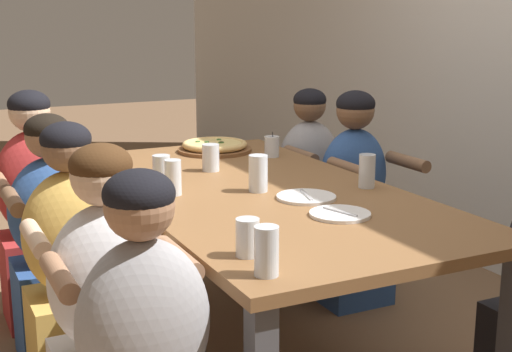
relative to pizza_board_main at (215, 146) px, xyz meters
name	(u,v)px	position (x,y,z in m)	size (l,w,h in m)	color
dining_table	(256,206)	(0.79, -0.15, -0.10)	(2.04, 1.03, 0.77)	brown
pizza_board_main	(215,146)	(0.00, 0.00, 0.00)	(0.38, 0.38, 0.05)	brown
empty_plate_a	(340,214)	(1.28, -0.07, -0.02)	(0.22, 0.22, 0.02)	white
empty_plate_b	(306,197)	(1.02, -0.05, -0.02)	(0.23, 0.23, 0.02)	white
cocktail_glass_blue	(272,148)	(0.24, 0.20, 0.02)	(0.07, 0.07, 0.13)	silver
drinking_glass_a	(248,237)	(1.51, -0.54, 0.03)	(0.07, 0.07, 0.11)	silver
drinking_glass_b	(258,173)	(0.84, -0.17, 0.05)	(0.08, 0.08, 0.15)	silver
drinking_glass_c	(266,254)	(1.68, -0.56, 0.03)	(0.07, 0.07, 0.14)	silver
drinking_glass_d	(162,171)	(0.61, -0.49, 0.04)	(0.07, 0.07, 0.13)	silver
drinking_glass_e	(367,173)	(0.98, 0.25, 0.04)	(0.07, 0.07, 0.14)	silver
drinking_glass_f	(211,159)	(0.41, -0.19, 0.03)	(0.08, 0.08, 0.12)	silver
drinking_glass_g	(173,180)	(0.74, -0.49, 0.03)	(0.06, 0.06, 0.14)	silver
diner_far_left	(309,192)	(-0.04, 0.58, -0.32)	(0.51, 0.40, 1.06)	#99999E
diner_near_left	(37,218)	(-0.07, -0.89, -0.28)	(0.51, 0.40, 1.12)	#B22D2D
diner_far_midleft	(353,208)	(0.40, 0.58, -0.30)	(0.51, 0.40, 1.09)	#2D5193
diner_near_midright	(109,329)	(1.24, -0.89, -0.30)	(0.51, 0.40, 1.08)	silver
diner_near_center	(74,278)	(0.73, -0.89, -0.30)	(0.51, 0.40, 1.08)	gold
diner_near_midleft	(55,250)	(0.36, -0.89, -0.31)	(0.51, 0.40, 1.06)	#2D5193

